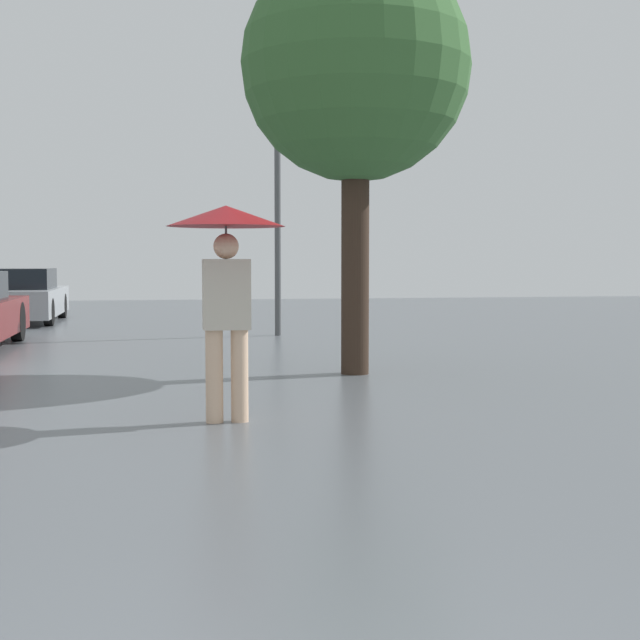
{
  "coord_description": "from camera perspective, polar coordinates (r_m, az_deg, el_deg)",
  "views": [
    {
      "loc": [
        -0.14,
        -1.8,
        1.4
      ],
      "look_at": [
        1.27,
        5.85,
        0.88
      ],
      "focal_mm": 50.0,
      "sensor_mm": 36.0,
      "label": 1
    }
  ],
  "objects": [
    {
      "name": "street_lamp",
      "position": [
        16.6,
        -2.73,
        8.66
      ],
      "size": [
        0.35,
        0.35,
        4.05
      ],
      "color": "#515456",
      "rests_on": "ground_plane"
    },
    {
      "name": "pedestrian",
      "position": [
        7.67,
        -6.03,
        4.27
      ],
      "size": [
        1.02,
        1.02,
        1.87
      ],
      "color": "beige",
      "rests_on": "ground_plane"
    },
    {
      "name": "parked_car_farthest",
      "position": [
        21.19,
        -18.7,
        1.4
      ],
      "size": [
        1.76,
        4.33,
        1.22
      ],
      "color": "#9EA3A8",
      "rests_on": "ground_plane"
    },
    {
      "name": "tree",
      "position": [
        11.16,
        2.3,
        15.77
      ],
      "size": [
        2.78,
        2.78,
        5.13
      ],
      "color": "#38281E",
      "rests_on": "ground_plane"
    }
  ]
}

